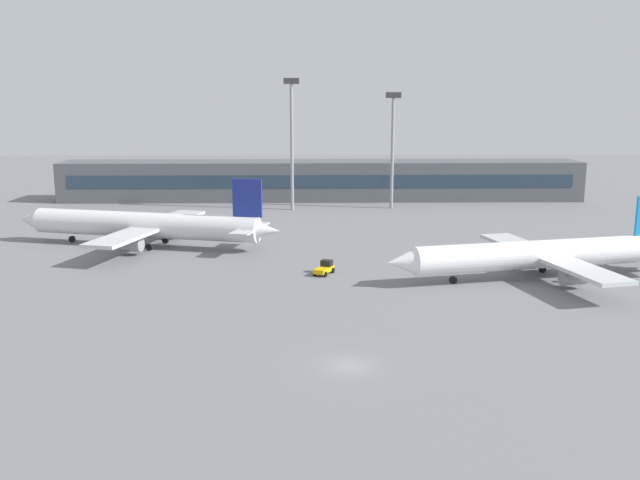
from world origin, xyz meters
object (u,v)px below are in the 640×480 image
baggage_tug_yellow (325,268)px  airplane_mid (143,225)px  airplane_near (539,255)px  floodlight_tower_east (393,142)px  floodlight_tower_west (292,135)px

baggage_tug_yellow → airplane_mid: bearing=147.1°
airplane_near → baggage_tug_yellow: size_ratio=10.61×
floodlight_tower_east → airplane_mid: bearing=-139.0°
airplane_mid → floodlight_tower_east: floodlight_tower_east is taller
baggage_tug_yellow → floodlight_tower_east: bearing=74.3°
airplane_mid → floodlight_tower_west: bearing=58.3°
airplane_mid → floodlight_tower_west: floodlight_tower_west is taller
airplane_near → floodlight_tower_west: bearing=119.5°
floodlight_tower_west → floodlight_tower_east: 21.46m
airplane_near → airplane_mid: size_ratio=0.93×
airplane_near → airplane_mid: 59.82m
baggage_tug_yellow → floodlight_tower_west: bearing=95.5°
floodlight_tower_west → airplane_mid: bearing=-121.7°
airplane_mid → floodlight_tower_west: (22.91, 37.09, 12.32)m
airplane_near → floodlight_tower_west: 68.16m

